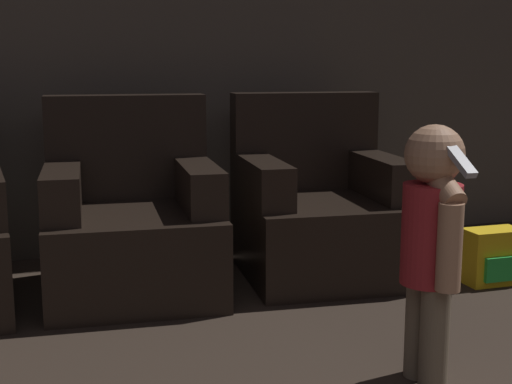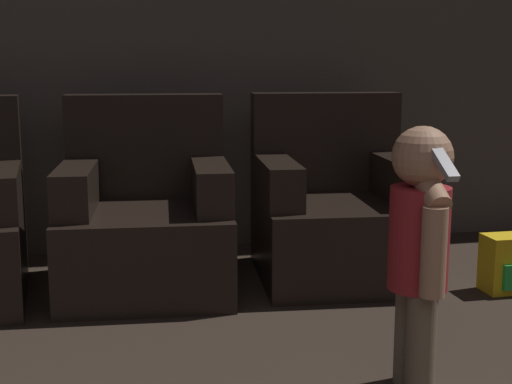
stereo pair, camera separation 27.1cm
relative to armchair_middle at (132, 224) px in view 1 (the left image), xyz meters
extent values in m
cube|color=#51493F|center=(0.12, 0.70, 0.99)|extent=(8.40, 0.05, 2.60)
cube|color=black|center=(0.00, -0.06, -0.12)|extent=(0.82, 0.86, 0.39)
cube|color=black|center=(0.02, 0.26, 0.33)|extent=(0.77, 0.22, 0.50)
cube|color=black|center=(-0.30, -0.03, 0.18)|extent=(0.21, 0.65, 0.20)
cube|color=black|center=(0.30, -0.08, 0.18)|extent=(0.21, 0.65, 0.20)
cube|color=black|center=(0.92, -0.06, -0.12)|extent=(0.83, 0.86, 0.39)
cube|color=black|center=(0.95, 0.26, 0.33)|extent=(0.77, 0.22, 0.50)
cube|color=black|center=(0.62, -0.03, 0.18)|extent=(0.21, 0.65, 0.20)
cube|color=black|center=(1.22, -0.08, 0.18)|extent=(0.21, 0.65, 0.20)
cylinder|color=brown|center=(0.78, -1.23, -0.14)|extent=(0.09, 0.09, 0.34)
cylinder|color=brown|center=(0.77, -1.34, -0.14)|extent=(0.09, 0.09, 0.34)
cylinder|color=maroon|center=(0.77, -1.28, 0.19)|extent=(0.19, 0.19, 0.32)
sphere|color=#A37556|center=(0.77, -1.28, 0.45)|extent=(0.19, 0.19, 0.19)
cylinder|color=#A37556|center=(0.77, -1.40, 0.18)|extent=(0.08, 0.08, 0.27)
cylinder|color=#A37556|center=(0.78, -1.29, 0.39)|extent=(0.08, 0.27, 0.20)
cube|color=#99999E|center=(0.78, -1.40, 0.45)|extent=(0.04, 0.16, 0.10)
cube|color=yellow|center=(1.64, -0.43, -0.18)|extent=(0.27, 0.15, 0.26)
cube|color=green|center=(1.64, -0.51, -0.22)|extent=(0.19, 0.02, 0.12)
camera|label=1|loc=(-0.42, -3.21, 0.73)|focal=50.00mm
camera|label=2|loc=(-0.16, -3.28, 0.73)|focal=50.00mm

